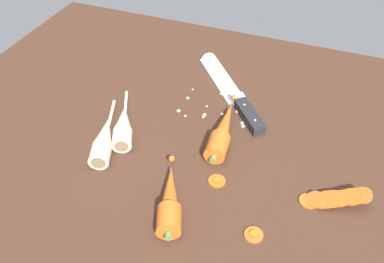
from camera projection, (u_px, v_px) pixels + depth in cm
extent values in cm
cube|color=#42281C|center=(195.00, 138.00, 90.90)|extent=(120.00, 90.00, 4.00)
cube|color=silver|center=(222.00, 78.00, 103.79)|extent=(16.07, 18.26, 0.50)
cone|color=silver|center=(206.00, 56.00, 111.73)|extent=(4.96, 4.83, 3.96)
cube|color=silver|center=(238.00, 99.00, 96.13)|extent=(3.54, 3.41, 2.20)
cube|color=#232328|center=(249.00, 116.00, 91.53)|extent=(9.13, 10.29, 2.20)
sphere|color=silver|center=(244.00, 105.00, 92.78)|extent=(0.50, 0.50, 0.50)
sphere|color=silver|center=(255.00, 120.00, 88.81)|extent=(0.50, 0.50, 0.50)
cylinder|color=#D6601E|center=(217.00, 147.00, 82.94)|extent=(4.73, 6.25, 4.20)
cone|color=#D6601E|center=(225.00, 124.00, 88.01)|extent=(5.29, 14.42, 3.99)
sphere|color=#D6601E|center=(234.00, 98.00, 94.91)|extent=(1.20, 1.20, 1.20)
cylinder|color=#5B7F3D|center=(213.00, 159.00, 80.40)|extent=(1.29, 1.11, 1.20)
cylinder|color=#D6601E|center=(169.00, 220.00, 69.74)|extent=(5.76, 6.25, 4.20)
cone|color=#D6601E|center=(170.00, 192.00, 74.29)|extent=(8.15, 12.79, 3.99)
sphere|color=#D6601E|center=(172.00, 158.00, 80.47)|extent=(1.20, 1.20, 1.20)
cylinder|color=#5B7F3D|center=(168.00, 236.00, 67.40)|extent=(1.48, 1.37, 1.20)
cylinder|color=beige|center=(100.00, 154.00, 81.50)|extent=(5.43, 5.87, 4.00)
cone|color=beige|center=(106.00, 131.00, 86.44)|extent=(6.55, 9.26, 3.80)
cylinder|color=beige|center=(111.00, 114.00, 92.09)|extent=(3.90, 8.81, 0.70)
cylinder|color=#7A6647|center=(98.00, 163.00, 79.73)|extent=(2.72, 1.27, 2.80)
cylinder|color=beige|center=(122.00, 138.00, 84.85)|extent=(5.54, 5.79, 4.00)
cone|color=beige|center=(124.00, 119.00, 89.53)|extent=(6.84, 8.89, 3.80)
cylinder|color=beige|center=(126.00, 103.00, 94.91)|extent=(4.31, 8.17, 0.70)
cylinder|color=#7A6647|center=(121.00, 146.00, 83.17)|extent=(2.66, 1.46, 2.80)
cylinder|color=#D6601E|center=(309.00, 200.00, 75.07)|extent=(3.39, 3.39, 0.70)
cylinder|color=#D6601E|center=(315.00, 200.00, 74.88)|extent=(3.58, 3.48, 2.20)
cylinder|color=#D6601E|center=(322.00, 201.00, 74.41)|extent=(3.37, 3.28, 1.74)
cylinder|color=#D6601E|center=(326.00, 200.00, 74.28)|extent=(3.62, 3.52, 2.32)
cylinder|color=#D6601E|center=(332.00, 199.00, 74.09)|extent=(3.62, 3.52, 2.08)
cylinder|color=#D6601E|center=(339.00, 199.00, 73.82)|extent=(3.43, 3.33, 2.21)
cylinder|color=#D6601E|center=(345.00, 197.00, 73.71)|extent=(3.25, 3.14, 2.23)
cylinder|color=#D6601E|center=(351.00, 197.00, 73.48)|extent=(3.49, 3.40, 1.96)
cylinder|color=#D6601E|center=(355.00, 196.00, 73.28)|extent=(3.38, 3.27, 2.30)
cylinder|color=#D6601E|center=(363.00, 195.00, 73.11)|extent=(3.39, 3.29, 2.11)
cylinder|color=#D6601E|center=(217.00, 180.00, 78.63)|extent=(3.27, 3.27, 0.70)
cylinder|color=orange|center=(217.00, 179.00, 78.45)|extent=(1.37, 1.37, 0.16)
cylinder|color=#D6601E|center=(254.00, 234.00, 69.73)|extent=(3.22, 3.22, 0.70)
cylinder|color=orange|center=(254.00, 233.00, 69.55)|extent=(1.35, 1.35, 0.16)
sphere|color=silver|center=(193.00, 89.00, 100.58)|extent=(0.47, 0.47, 0.47)
sphere|color=silver|center=(188.00, 97.00, 97.95)|extent=(0.70, 0.70, 0.70)
sphere|color=silver|center=(238.00, 110.00, 94.11)|extent=(0.87, 0.87, 0.87)
sphere|color=silver|center=(207.00, 106.00, 95.68)|extent=(0.47, 0.47, 0.47)
sphere|color=silver|center=(221.00, 93.00, 99.26)|extent=(0.65, 0.65, 0.65)
sphere|color=silver|center=(222.00, 113.00, 93.49)|extent=(0.74, 0.74, 0.74)
sphere|color=silver|center=(243.00, 125.00, 90.43)|extent=(0.81, 0.81, 0.81)
sphere|color=silver|center=(242.00, 122.00, 91.26)|extent=(0.72, 0.72, 0.72)
sphere|color=silver|center=(204.00, 113.00, 93.31)|extent=(0.84, 0.84, 0.84)
sphere|color=silver|center=(179.00, 110.00, 94.34)|extent=(0.86, 0.86, 0.86)
sphere|color=silver|center=(204.00, 116.00, 92.77)|extent=(0.58, 0.58, 0.58)
sphere|color=silver|center=(185.00, 115.00, 93.13)|extent=(0.53, 0.53, 0.53)
sphere|color=silver|center=(244.00, 97.00, 97.85)|extent=(0.68, 0.68, 0.68)
sphere|color=silver|center=(240.00, 106.00, 95.43)|extent=(0.80, 0.80, 0.80)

